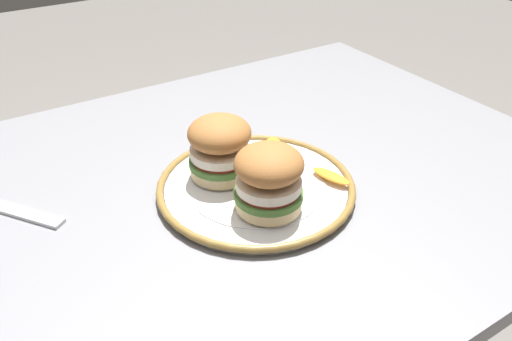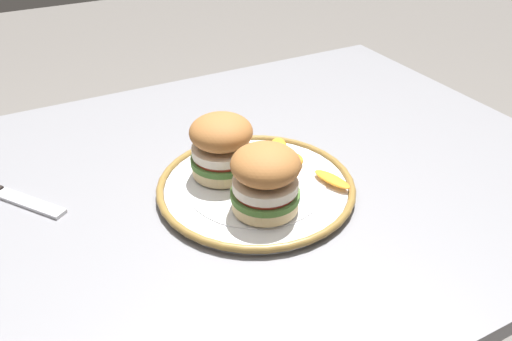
% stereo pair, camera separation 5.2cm
% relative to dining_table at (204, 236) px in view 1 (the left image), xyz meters
% --- Properties ---
extents(dining_table, '(1.30, 0.85, 0.72)m').
position_rel_dining_table_xyz_m(dining_table, '(0.00, 0.00, 0.00)').
color(dining_table, gray).
rests_on(dining_table, ground).
extents(dinner_plate, '(0.32, 0.32, 0.02)m').
position_rel_dining_table_xyz_m(dinner_plate, '(-0.07, 0.05, 0.11)').
color(dinner_plate, white).
rests_on(dinner_plate, dining_table).
extents(sandwich_half_left, '(0.11, 0.11, 0.10)m').
position_rel_dining_table_xyz_m(sandwich_half_left, '(-0.05, 0.11, 0.17)').
color(sandwich_half_left, beige).
rests_on(sandwich_half_left, dinner_plate).
extents(sandwich_half_right, '(0.11, 0.11, 0.10)m').
position_rel_dining_table_xyz_m(sandwich_half_right, '(-0.04, -0.00, 0.17)').
color(sandwich_half_right, beige).
rests_on(sandwich_half_right, dinner_plate).
extents(orange_peel_curled, '(0.05, 0.05, 0.01)m').
position_rel_dining_table_xyz_m(orange_peel_curled, '(-0.15, 0.03, 0.12)').
color(orange_peel_curled, orange).
rests_on(orange_peel_curled, dinner_plate).
extents(orange_peel_strip_long, '(0.04, 0.07, 0.01)m').
position_rel_dining_table_xyz_m(orange_peel_strip_long, '(-0.18, 0.11, 0.12)').
color(orange_peel_strip_long, orange).
rests_on(orange_peel_strip_long, dinner_plate).
extents(orange_peel_strip_short, '(0.06, 0.07, 0.01)m').
position_rel_dining_table_xyz_m(orange_peel_strip_short, '(-0.15, -0.02, 0.12)').
color(orange_peel_strip_short, orange).
rests_on(orange_peel_strip_short, dinner_plate).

